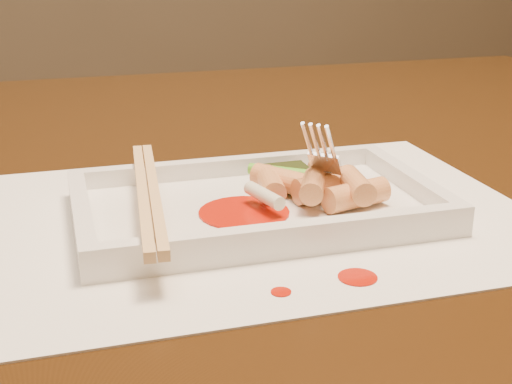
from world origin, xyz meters
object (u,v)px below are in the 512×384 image
object	(u,v)px
placemat	(256,216)
fork	(339,94)
plate_base	(256,210)
chopstick_a	(142,193)
table	(134,269)

from	to	relation	value
placemat	fork	bearing A→B (deg)	14.42
placemat	plate_base	bearing A→B (deg)	0.00
chopstick_a	fork	world-z (taller)	fork
plate_base	chopstick_a	bearing A→B (deg)	180.00
table	plate_base	xyz separation A→B (m)	(0.08, -0.15, 0.11)
placemat	plate_base	xyz separation A→B (m)	(0.00, 0.00, 0.00)
chopstick_a	fork	distance (m)	0.16
chopstick_a	plate_base	bearing A→B (deg)	0.00
placemat	chopstick_a	size ratio (longest dim) A/B	1.86
placemat	plate_base	world-z (taller)	plate_base
table	chopstick_a	distance (m)	0.20
plate_base	chopstick_a	distance (m)	0.08
table	chopstick_a	bearing A→B (deg)	-91.96
table	fork	size ratio (longest dim) A/B	10.00
table	fork	xyz separation A→B (m)	(0.15, -0.13, 0.18)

